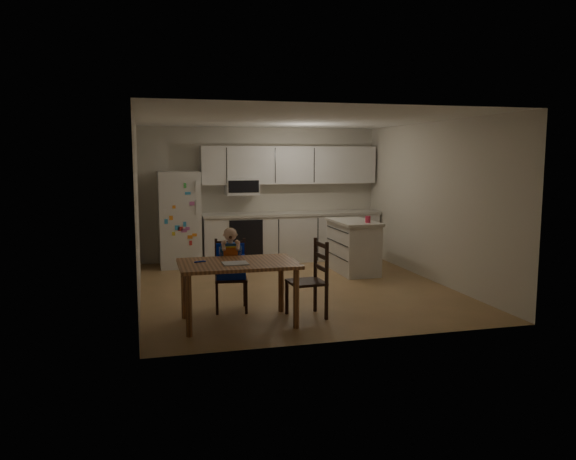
% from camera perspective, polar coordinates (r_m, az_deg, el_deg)
% --- Properties ---
extents(room, '(4.52, 5.01, 2.51)m').
position_cam_1_polar(room, '(8.74, -0.12, 2.80)').
color(room, olive).
rests_on(room, ground).
extents(refrigerator, '(0.72, 0.70, 1.70)m').
position_cam_1_polar(refrigerator, '(10.19, -10.96, 1.08)').
color(refrigerator, silver).
rests_on(refrigerator, ground).
extents(kitchen_run, '(3.37, 0.62, 2.15)m').
position_cam_1_polar(kitchen_run, '(10.60, 0.14, 1.61)').
color(kitchen_run, silver).
rests_on(kitchen_run, ground).
extents(kitchen_island, '(0.63, 1.20, 0.88)m').
position_cam_1_polar(kitchen_island, '(9.61, 6.64, -1.65)').
color(kitchen_island, silver).
rests_on(kitchen_island, ground).
extents(red_cup, '(0.09, 0.09, 0.11)m').
position_cam_1_polar(red_cup, '(9.28, 8.11, 1.08)').
color(red_cup, '#C92946').
rests_on(red_cup, kitchen_island).
extents(dining_table, '(1.37, 0.88, 0.74)m').
position_cam_1_polar(dining_table, '(6.62, -5.09, -4.11)').
color(dining_table, brown).
rests_on(dining_table, ground).
extents(napkin, '(0.29, 0.25, 0.01)m').
position_cam_1_polar(napkin, '(6.50, -5.39, -3.39)').
color(napkin, silver).
rests_on(napkin, dining_table).
extents(toddler_spoon, '(0.12, 0.06, 0.02)m').
position_cam_1_polar(toddler_spoon, '(6.64, -9.01, -3.19)').
color(toddler_spoon, '#0A2ED2').
rests_on(toddler_spoon, dining_table).
extents(chair_booster, '(0.45, 0.45, 1.07)m').
position_cam_1_polar(chair_booster, '(7.21, -5.85, -3.08)').
color(chair_booster, black).
rests_on(chair_booster, ground).
extents(chair_side, '(0.45, 0.45, 0.95)m').
position_cam_1_polar(chair_side, '(6.91, 2.62, -4.45)').
color(chair_side, black).
rests_on(chair_side, ground).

